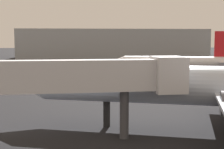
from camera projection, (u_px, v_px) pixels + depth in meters
The scene contains 3 objects.
airplane_distant at pixel (175, 62), 73.50m from camera, with size 26.74×26.22×9.42m.
jet_bridge at pixel (75, 78), 25.80m from camera, with size 19.04×3.31×6.40m.
terminal_building at pixel (112, 44), 145.45m from camera, with size 76.75×25.12×11.81m, color #999EA3.
Camera 1 is at (0.19, -12.39, 7.75)m, focal length 54.95 mm.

